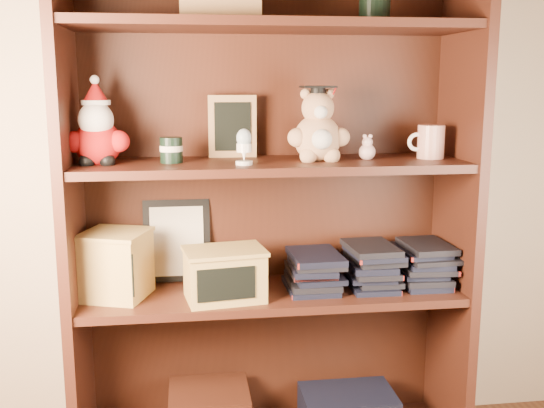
{
  "coord_description": "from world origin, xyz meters",
  "views": [
    {
      "loc": [
        -0.28,
        -0.55,
        1.18
      ],
      "look_at": [
        -0.02,
        1.3,
        0.82
      ],
      "focal_mm": 42.0,
      "sensor_mm": 36.0,
      "label": 1
    }
  ],
  "objects": [
    {
      "name": "treats_box",
      "position": [
        -0.49,
        1.3,
        0.65
      ],
      "size": [
        0.23,
        0.23,
        0.2
      ],
      "color": "tan",
      "rests_on": "shelf_lower"
    },
    {
      "name": "certificate_frame",
      "position": [
        -0.31,
        1.44,
        0.68
      ],
      "size": [
        0.21,
        0.05,
        0.26
      ],
      "color": "black",
      "rests_on": "shelf_lower"
    },
    {
      "name": "santa_plush",
      "position": [
        -0.52,
        1.3,
        1.04
      ],
      "size": [
        0.18,
        0.13,
        0.26
      ],
      "color": "#A50F0F",
      "rests_on": "shelf_upper"
    },
    {
      "name": "pencils_box",
      "position": [
        -0.17,
        1.24,
        0.63
      ],
      "size": [
        0.25,
        0.2,
        0.15
      ],
      "color": "tan",
      "rests_on": "shelf_lower"
    },
    {
      "name": "grad_teddy_bear",
      "position": [
        0.11,
        1.3,
        1.04
      ],
      "size": [
        0.19,
        0.16,
        0.23
      ],
      "color": "tan",
      "rests_on": "shelf_upper"
    },
    {
      "name": "shelf_lower",
      "position": [
        -0.02,
        1.3,
        0.54
      ],
      "size": [
        1.14,
        0.33,
        0.02
      ],
      "color": "#3D1B11",
      "rests_on": "ground"
    },
    {
      "name": "chalkboard_plaque",
      "position": [
        -0.13,
        1.42,
        1.04
      ],
      "size": [
        0.15,
        0.08,
        0.19
      ],
      "color": "#9E7547",
      "rests_on": "shelf_upper"
    },
    {
      "name": "pink_figurine",
      "position": [
        0.27,
        1.3,
        0.98
      ],
      "size": [
        0.05,
        0.05,
        0.08
      ],
      "color": "beige",
      "rests_on": "shelf_upper"
    },
    {
      "name": "teacher_mug",
      "position": [
        0.46,
        1.3,
        1.0
      ],
      "size": [
        0.12,
        0.08,
        0.1
      ],
      "color": "silver",
      "rests_on": "shelf_upper"
    },
    {
      "name": "book_stack_left",
      "position": [
        0.1,
        1.3,
        0.61
      ],
      "size": [
        0.14,
        0.2,
        0.11
      ],
      "color": "black",
      "rests_on": "shelf_lower"
    },
    {
      "name": "bookcase",
      "position": [
        -0.03,
        1.36,
        0.78
      ],
      "size": [
        1.2,
        0.35,
        1.6
      ],
      "color": "#3D1B11",
      "rests_on": "ground"
    },
    {
      "name": "egg_cup",
      "position": [
        -0.11,
        1.23,
        1.0
      ],
      "size": [
        0.05,
        0.05,
        0.1
      ],
      "color": "white",
      "rests_on": "shelf_upper"
    },
    {
      "name": "book_stack_right",
      "position": [
        0.46,
        1.3,
        0.61
      ],
      "size": [
        0.14,
        0.2,
        0.13
      ],
      "color": "black",
      "rests_on": "shelf_lower"
    },
    {
      "name": "teachers_tin",
      "position": [
        -0.32,
        1.31,
        0.99
      ],
      "size": [
        0.07,
        0.07,
        0.07
      ],
      "color": "black",
      "rests_on": "shelf_upper"
    },
    {
      "name": "shelf_upper",
      "position": [
        -0.02,
        1.3,
        0.94
      ],
      "size": [
        1.14,
        0.33,
        0.02
      ],
      "color": "#3D1B11",
      "rests_on": "ground"
    },
    {
      "name": "book_stack_mid",
      "position": [
        0.29,
        1.3,
        0.61
      ],
      "size": [
        0.14,
        0.2,
        0.13
      ],
      "color": "black",
      "rests_on": "shelf_lower"
    }
  ]
}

